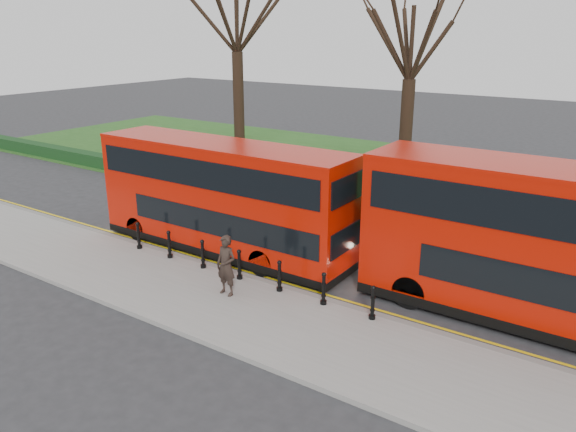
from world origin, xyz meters
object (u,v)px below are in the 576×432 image
Objects in this scene: bollard_row at (239,265)px; bus_lead at (223,198)px; pedestrian at (226,265)px; bus_rear at (572,254)px.

bus_lead is at bearing 139.93° from bollard_row.
pedestrian is at bearing -70.66° from bollard_row.
bollard_row is 0.86× the size of bus_rear.
bus_rear is at bearing 3.58° from bus_lead.
bollard_row is 3.37m from bus_lead.
bollard_row is at bearing -164.18° from bus_rear.
bus_lead is (-2.32, 1.95, 1.46)m from bollard_row.
pedestrian is (-9.11, -3.81, -1.20)m from bus_rear.
pedestrian is at bearing -48.54° from bus_lead.
bus_lead is at bearing 132.79° from pedestrian.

